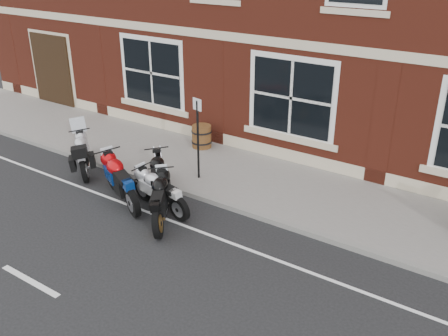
{
  "coord_description": "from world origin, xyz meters",
  "views": [
    {
      "loc": [
        7.31,
        -7.27,
        5.81
      ],
      "look_at": [
        1.28,
        1.6,
        0.93
      ],
      "focal_mm": 40.0,
      "sensor_mm": 36.0,
      "label": 1
    }
  ],
  "objects_px": {
    "moto_sport_black": "(163,198)",
    "moto_sport_silver": "(160,189)",
    "moto_sport_red": "(122,178)",
    "moto_touring_silver": "(85,151)",
    "parking_sign": "(198,133)",
    "barrel_planter": "(202,136)",
    "moto_naked_black": "(161,175)"
  },
  "relations": [
    {
      "from": "moto_sport_black",
      "to": "moto_sport_silver",
      "type": "xyz_separation_m",
      "value": [
        -0.37,
        0.32,
        -0.03
      ]
    },
    {
      "from": "moto_sport_black",
      "to": "moto_sport_silver",
      "type": "distance_m",
      "value": 0.48
    },
    {
      "from": "moto_sport_red",
      "to": "moto_sport_black",
      "type": "height_order",
      "value": "moto_sport_red"
    },
    {
      "from": "moto_touring_silver",
      "to": "parking_sign",
      "type": "bearing_deg",
      "value": -27.57
    },
    {
      "from": "moto_sport_black",
      "to": "moto_touring_silver",
      "type": "bearing_deg",
      "value": 133.37
    },
    {
      "from": "moto_sport_red",
      "to": "moto_sport_silver",
      "type": "distance_m",
      "value": 1.07
    },
    {
      "from": "moto_touring_silver",
      "to": "barrel_planter",
      "type": "distance_m",
      "value": 3.46
    },
    {
      "from": "moto_touring_silver",
      "to": "parking_sign",
      "type": "xyz_separation_m",
      "value": [
        3.04,
        1.16,
        0.82
      ]
    },
    {
      "from": "barrel_planter",
      "to": "parking_sign",
      "type": "height_order",
      "value": "parking_sign"
    },
    {
      "from": "moto_sport_red",
      "to": "barrel_planter",
      "type": "relative_size",
      "value": 3.12
    },
    {
      "from": "moto_sport_black",
      "to": "parking_sign",
      "type": "bearing_deg",
      "value": 71.13
    },
    {
      "from": "moto_sport_black",
      "to": "moto_sport_red",
      "type": "bearing_deg",
      "value": 141.76
    },
    {
      "from": "moto_touring_silver",
      "to": "moto_naked_black",
      "type": "distance_m",
      "value": 2.75
    },
    {
      "from": "moto_naked_black",
      "to": "barrel_planter",
      "type": "relative_size",
      "value": 2.59
    },
    {
      "from": "barrel_planter",
      "to": "moto_sport_black",
      "type": "bearing_deg",
      "value": -65.4
    },
    {
      "from": "moto_sport_black",
      "to": "moto_naked_black",
      "type": "relative_size",
      "value": 1.04
    },
    {
      "from": "moto_touring_silver",
      "to": "moto_sport_red",
      "type": "xyz_separation_m",
      "value": [
        2.14,
        -0.72,
        0.05
      ]
    },
    {
      "from": "moto_sport_red",
      "to": "moto_naked_black",
      "type": "bearing_deg",
      "value": -13.41
    },
    {
      "from": "moto_sport_red",
      "to": "moto_sport_black",
      "type": "distance_m",
      "value": 1.43
    },
    {
      "from": "moto_touring_silver",
      "to": "moto_sport_silver",
      "type": "bearing_deg",
      "value": -57.82
    },
    {
      "from": "moto_touring_silver",
      "to": "moto_naked_black",
      "type": "bearing_deg",
      "value": -48.54
    },
    {
      "from": "moto_touring_silver",
      "to": "parking_sign",
      "type": "height_order",
      "value": "parking_sign"
    },
    {
      "from": "moto_sport_red",
      "to": "moto_sport_black",
      "type": "xyz_separation_m",
      "value": [
        1.42,
        -0.12,
        -0.05
      ]
    },
    {
      "from": "moto_sport_black",
      "to": "parking_sign",
      "type": "xyz_separation_m",
      "value": [
        -0.51,
        2.01,
        0.82
      ]
    },
    {
      "from": "moto_sport_red",
      "to": "barrel_planter",
      "type": "xyz_separation_m",
      "value": [
        -0.31,
        3.66,
        -0.14
      ]
    },
    {
      "from": "moto_touring_silver",
      "to": "barrel_planter",
      "type": "bearing_deg",
      "value": 9.76
    },
    {
      "from": "barrel_planter",
      "to": "parking_sign",
      "type": "distance_m",
      "value": 2.34
    },
    {
      "from": "moto_naked_black",
      "to": "barrel_planter",
      "type": "height_order",
      "value": "moto_naked_black"
    },
    {
      "from": "moto_sport_silver",
      "to": "barrel_planter",
      "type": "distance_m",
      "value": 3.73
    },
    {
      "from": "parking_sign",
      "to": "moto_sport_red",
      "type": "bearing_deg",
      "value": -102.77
    },
    {
      "from": "moto_touring_silver",
      "to": "moto_naked_black",
      "type": "xyz_separation_m",
      "value": [
        2.75,
        -0.01,
        0.01
      ]
    },
    {
      "from": "moto_sport_black",
      "to": "moto_naked_black",
      "type": "xyz_separation_m",
      "value": [
        -0.8,
        0.84,
        0.01
      ]
    }
  ]
}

